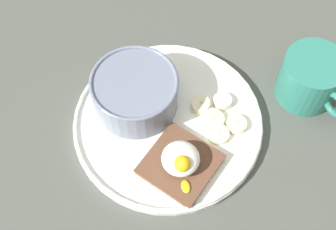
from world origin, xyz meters
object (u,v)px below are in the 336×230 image
Objects in this scene: banana_slice_left at (236,124)px; banana_slice_inner at (202,107)px; oatmeal_bowl at (135,92)px; banana_slice_right at (219,134)px; poached_egg at (181,160)px; toast_slice at (180,164)px; banana_slice_front at (213,119)px; coffee_mug at (311,78)px; banana_slice_back at (222,101)px.

banana_slice_inner is at bearing -146.43° from banana_slice_left.
oatmeal_bowl is 10.23cm from banana_slice_inner.
banana_slice_right is at bearing -84.96° from banana_slice_left.
oatmeal_bowl reaches higher than poached_egg.
poached_egg is 1.83× the size of banana_slice_right.
banana_slice_inner is (-6.78, 7.16, 0.02)cm from toast_slice.
oatmeal_bowl is 3.95× the size of banana_slice_left.
banana_slice_right is at bearing -10.53° from banana_slice_front.
oatmeal_bowl is 13.65cm from banana_slice_right.
banana_slice_front is at bearing -130.57° from banana_slice_left.
banana_slice_front and banana_slice_right have the same top height.
poached_egg is 2.12× the size of banana_slice_inner.
banana_slice_inner is 0.28× the size of coffee_mug.
poached_egg is at bearing -59.87° from banana_slice_front.
poached_egg is 9.20cm from banana_slice_front.
toast_slice is 7.41cm from banana_slice_right.
coffee_mug reaches higher than banana_slice_back.
oatmeal_bowl is 1.78× the size of poached_egg.
coffee_mug reaches higher than banana_slice_left.
oatmeal_bowl is 2.75× the size of banana_slice_front.
oatmeal_bowl reaches higher than banana_slice_left.
banana_slice_left reaches higher than banana_slice_back.
poached_egg reaches higher than toast_slice.
banana_slice_back is at bearing 177.71° from banana_slice_left.
toast_slice is 1.75× the size of poached_egg.
banana_slice_back is at bearing 83.37° from banana_slice_inner.
coffee_mug is (-2.76, 23.24, 2.30)cm from toast_slice.
banana_slice_right is (0.27, -3.11, -0.06)cm from banana_slice_left.
banana_slice_right is (-1.95, 7.25, -2.22)cm from poached_egg.
oatmeal_bowl reaches higher than banana_slice_inner.
banana_slice_right is (4.63, -3.29, 0.01)cm from banana_slice_back.
toast_slice is 23.52cm from coffee_mug.
toast_slice is 2.71× the size of banana_slice_front.
banana_slice_right is 16.26cm from coffee_mug.
coffee_mug is at bearing 93.58° from banana_slice_right.
coffee_mug is (-0.73, 12.93, 2.41)cm from banana_slice_left.
banana_slice_inner is 16.73cm from coffee_mug.
oatmeal_bowl is 12.53cm from toast_slice.
coffee_mug is (-2.95, 23.30, 0.25)cm from poached_egg.
banana_slice_inner is at bearing 133.98° from poached_egg.
oatmeal_bowl is 1.04× the size of coffee_mug.
banana_slice_back is at bearing 121.97° from poached_egg.
banana_slice_left is at bearing 101.14° from toast_slice.
poached_egg is 2.22× the size of banana_slice_left.
banana_slice_inner is at bearing -168.46° from banana_slice_front.
oatmeal_bowl is 3.76× the size of banana_slice_inner.
oatmeal_bowl is at bearing -174.55° from toast_slice.
banana_slice_back is (-6.39, 10.49, -0.18)cm from toast_slice.
toast_slice reaches higher than banana_slice_back.
toast_slice is at bearing -60.76° from banana_slice_front.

